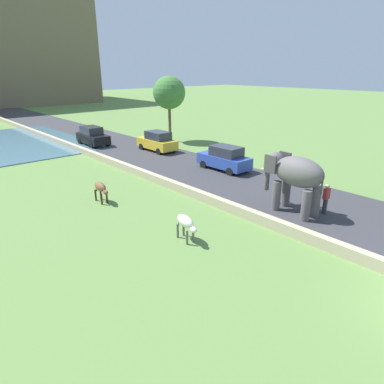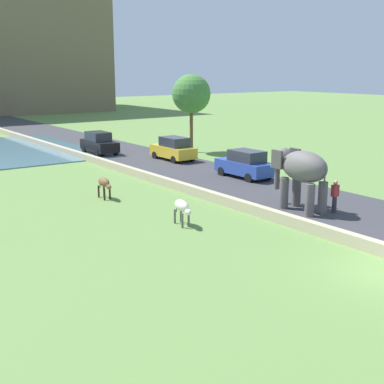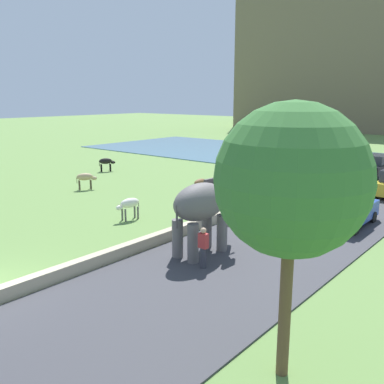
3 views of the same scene
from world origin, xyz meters
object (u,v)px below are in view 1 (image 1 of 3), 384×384
Objects in this scene: cow_white at (186,223)px; elephant at (294,175)px; car_black at (93,136)px; car_yellow at (157,141)px; cow_brown at (101,188)px; person_beside_elephant at (326,199)px; car_blue at (225,158)px.

elephant is at bearing -12.34° from cow_white.
car_black is 1.01× the size of car_yellow.
car_black reaches higher than cow_brown.
elephant is at bearing 127.81° from person_beside_elephant.
person_beside_elephant is 1.17× the size of cow_brown.
car_black is (-0.01, 21.91, -1.14)m from elephant.
cow_brown is (-9.72, 0.27, -0.06)m from car_blue.
car_blue is (2.12, 8.87, 0.03)m from person_beside_elephant.
car_yellow reaches higher than person_beside_elephant.
car_yellow is 2.82× the size of cow_white.
car_black reaches higher than cow_white.
car_blue is at bearing 34.23° from cow_white.
car_yellow is at bearing 78.72° from elephant.
elephant is 21.94m from car_black.
cow_white is (-7.05, 2.63, -0.04)m from person_beside_elephant.
car_black is 1.00× the size of car_blue.
cow_white is (-6.03, -20.58, -0.06)m from car_black.
elephant is 16.08m from car_yellow.
person_beside_elephant is 9.12m from car_blue.
person_beside_elephant is 1.15× the size of cow_white.
cow_brown is (-9.72, -7.90, -0.06)m from car_yellow.
elephant reaches higher than car_black.
person_beside_elephant is 0.41× the size of car_yellow.
car_blue is 8.17m from car_yellow.
car_blue reaches higher than cow_white.
person_beside_elephant is 23.24m from car_black.
cow_white is (0.54, -6.52, 0.00)m from cow_brown.
person_beside_elephant is at bearing -103.46° from car_blue.
elephant is at bearing -89.97° from car_black.
elephant is 8.27m from car_blue.
cow_brown is at bearing 94.73° from cow_white.
cow_brown is at bearing -115.03° from car_black.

